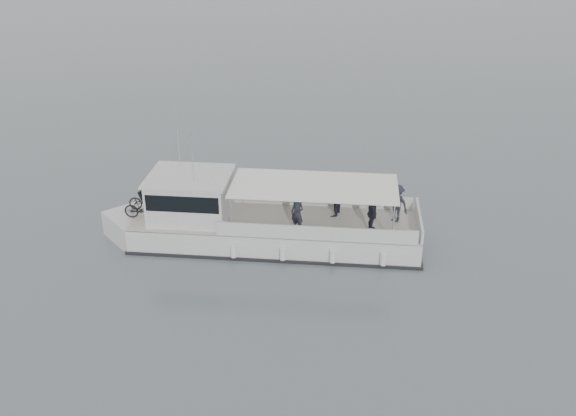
{
  "coord_description": "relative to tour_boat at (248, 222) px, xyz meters",
  "views": [
    {
      "loc": [
        0.45,
        -23.55,
        12.71
      ],
      "look_at": [
        -0.61,
        -0.72,
        1.6
      ],
      "focal_mm": 40.0,
      "sensor_mm": 36.0,
      "label": 1
    }
  ],
  "objects": [
    {
      "name": "ground",
      "position": [
        2.25,
        0.66,
        -0.9
      ],
      "size": [
        1400.0,
        1400.0,
        0.0
      ],
      "primitive_type": "plane",
      "color": "#566265",
      "rests_on": "ground"
    },
    {
      "name": "tour_boat",
      "position": [
        0.0,
        0.0,
        0.0
      ],
      "size": [
        13.12,
        3.95,
        5.47
      ],
      "rotation": [
        0.0,
        0.0,
        -0.06
      ],
      "color": "silver",
      "rests_on": "ground"
    }
  ]
}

